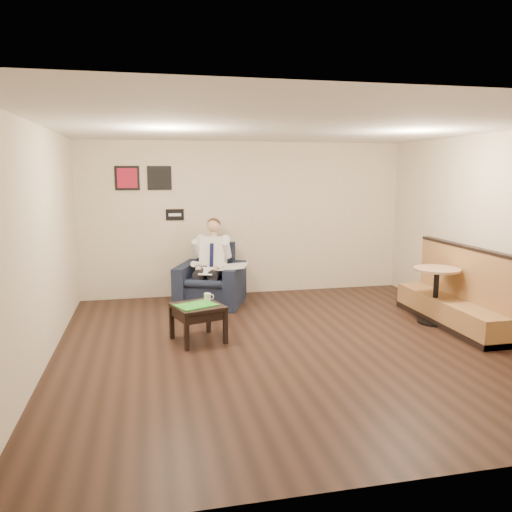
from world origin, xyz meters
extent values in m
plane|color=black|center=(0.00, 0.00, 0.00)|extent=(6.00, 6.00, 0.00)
cube|color=beige|center=(0.00, 3.00, 1.40)|extent=(6.00, 0.02, 2.80)
cube|color=beige|center=(0.00, -3.00, 1.40)|extent=(6.00, 0.02, 2.80)
cube|color=beige|center=(-3.00, 0.00, 1.40)|extent=(0.02, 6.00, 2.80)
cube|color=beige|center=(3.00, 0.00, 1.40)|extent=(0.02, 6.00, 2.80)
cube|color=white|center=(0.00, 0.00, 2.80)|extent=(6.00, 6.00, 0.02)
cube|color=black|center=(-1.30, 2.98, 1.50)|extent=(0.32, 0.02, 0.20)
cube|color=#A6142C|center=(-2.10, 2.98, 2.15)|extent=(0.42, 0.03, 0.42)
cube|color=black|center=(-1.55, 2.98, 2.15)|extent=(0.42, 0.03, 0.42)
cube|color=black|center=(-0.76, 2.31, 0.51)|extent=(1.37, 1.37, 1.02)
cube|color=white|center=(-0.85, 2.08, 0.63)|extent=(0.32, 0.39, 0.01)
cube|color=silver|center=(-0.40, 2.05, 0.70)|extent=(0.60, 0.67, 0.01)
cube|color=black|center=(-1.16, 0.43, 0.25)|extent=(0.77, 0.77, 0.50)
cube|color=green|center=(-1.19, 0.40, 0.51)|extent=(0.61, 0.54, 0.01)
cylinder|color=white|center=(-1.01, 0.62, 0.55)|extent=(0.11, 0.11, 0.11)
cube|color=black|center=(-1.16, 0.62, 0.51)|extent=(0.16, 0.10, 0.01)
cube|color=olive|center=(2.59, 0.37, 0.58)|extent=(0.54, 2.27, 1.16)
cylinder|color=tan|center=(2.41, 0.50, 0.42)|extent=(0.89, 0.89, 0.84)
camera|label=1|loc=(-1.77, -6.03, 2.24)|focal=35.00mm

